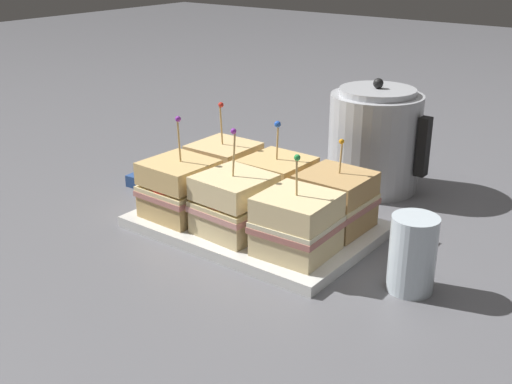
% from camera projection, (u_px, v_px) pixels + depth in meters
% --- Properties ---
extents(ground_plane, '(6.00, 6.00, 0.00)m').
position_uv_depth(ground_plane, '(256.00, 229.00, 1.12)').
color(ground_plane, slate).
extents(serving_platter, '(0.40, 0.27, 0.02)m').
position_uv_depth(serving_platter, '(256.00, 225.00, 1.12)').
color(serving_platter, silver).
rests_on(serving_platter, ground_plane).
extents(sandwich_front_left, '(0.12, 0.12, 0.18)m').
position_uv_depth(sandwich_front_left, '(179.00, 189.00, 1.12)').
color(sandwich_front_left, tan).
rests_on(sandwich_front_left, serving_platter).
extents(sandwich_front_center, '(0.12, 0.12, 0.18)m').
position_uv_depth(sandwich_front_center, '(234.00, 204.00, 1.05)').
color(sandwich_front_center, beige).
rests_on(sandwich_front_center, serving_platter).
extents(sandwich_front_right, '(0.12, 0.12, 0.16)m').
position_uv_depth(sandwich_front_right, '(297.00, 224.00, 0.98)').
color(sandwich_front_right, beige).
rests_on(sandwich_front_right, serving_platter).
extents(sandwich_back_left, '(0.11, 0.12, 0.18)m').
position_uv_depth(sandwich_back_left, '(224.00, 170.00, 1.21)').
color(sandwich_back_left, '#DBB77A').
rests_on(sandwich_back_left, serving_platter).
extents(sandwich_back_center, '(0.12, 0.12, 0.16)m').
position_uv_depth(sandwich_back_center, '(278.00, 185.00, 1.14)').
color(sandwich_back_center, tan).
rests_on(sandwich_back_center, serving_platter).
extents(sandwich_back_right, '(0.11, 0.11, 0.15)m').
position_uv_depth(sandwich_back_right, '(335.00, 201.00, 1.07)').
color(sandwich_back_right, tan).
rests_on(sandwich_back_right, serving_platter).
extents(kettle_steel, '(0.20, 0.18, 0.22)m').
position_uv_depth(kettle_steel, '(375.00, 140.00, 1.27)').
color(kettle_steel, '#B7BABF').
rests_on(kettle_steel, ground_plane).
extents(drinking_glass, '(0.07, 0.07, 0.11)m').
position_uv_depth(drinking_glass, '(412.00, 254.00, 0.91)').
color(drinking_glass, silver).
rests_on(drinking_glass, ground_plane).
extents(napkin_stack, '(0.12, 0.12, 0.02)m').
position_uv_depth(napkin_stack, '(164.00, 178.00, 1.32)').
color(napkin_stack, navy).
rests_on(napkin_stack, ground_plane).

